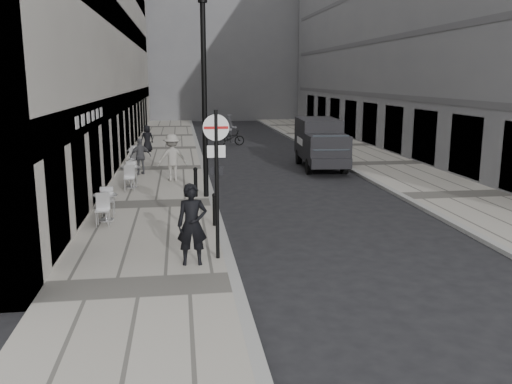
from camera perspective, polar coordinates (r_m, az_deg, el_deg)
ground at (r=9.25m, az=-0.34°, el=-16.11°), size 120.00×120.00×0.00m
sidewalk at (r=26.46m, az=-9.88°, el=2.40°), size 4.00×60.00×0.12m
far_sidewalk at (r=28.31m, az=12.99°, el=2.89°), size 4.00×60.00×0.12m
building_far at (r=64.49m, az=-5.95°, el=17.76°), size 24.00×16.00×22.00m
walking_man at (r=12.48m, az=-6.74°, el=-3.42°), size 0.70×0.46×1.90m
sign_post at (r=12.56m, az=-4.18°, el=2.86°), size 0.60×0.09×3.52m
lamppost at (r=19.38m, az=-5.49°, el=11.09°), size 0.32×0.32×7.14m
bollard_near at (r=15.81m, az=-4.38°, el=-1.95°), size 0.12×0.12×0.90m
bollard_far at (r=19.73m, az=-6.37°, el=0.95°), size 0.13×0.13×1.00m
panel_van at (r=26.68m, az=6.78°, el=5.34°), size 2.21×5.17×2.38m
cyclist at (r=35.63m, az=-2.75°, el=6.18°), size 1.97×0.89×2.05m
pedestrian_a at (r=24.71m, az=-12.06°, el=3.68°), size 1.02×0.70×1.61m
pedestrian_b at (r=22.92m, az=-8.80°, el=3.60°), size 1.31×0.82×1.95m
pedestrian_c at (r=32.35m, az=-11.39°, el=5.54°), size 0.89×0.74×1.55m
cafe_table_near at (r=21.84m, az=-13.05°, el=1.74°), size 0.75×1.70×0.97m
cafe_table_mid at (r=16.93m, az=-15.58°, el=-1.33°), size 0.73×1.66×0.94m
cafe_table_far at (r=26.49m, az=-12.62°, el=3.56°), size 0.79×1.79×1.02m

